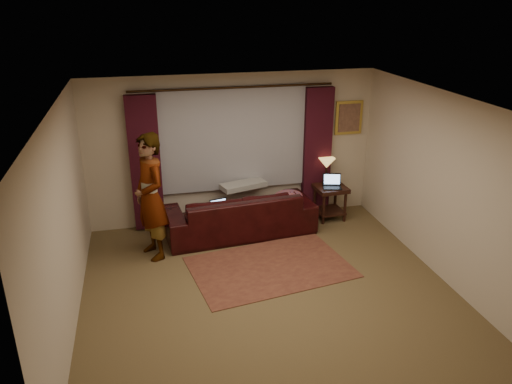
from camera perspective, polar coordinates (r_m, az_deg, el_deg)
floor at (r=6.98m, az=1.50°, el=-11.36°), size 5.00×5.00×0.01m
ceiling at (r=5.97m, az=1.75°, el=10.07°), size 5.00×5.00×0.02m
wall_back at (r=8.66m, az=-2.64°, el=4.90°), size 5.00×0.02×2.60m
wall_front at (r=4.30m, az=10.46°, el=-14.35°), size 5.00×0.02×2.60m
wall_left at (r=6.26m, az=-21.15°, el=-3.46°), size 0.02×5.00×2.60m
wall_right at (r=7.37m, az=20.75°, el=0.39°), size 0.02×5.00×2.60m
sheer_curtain at (r=8.55m, az=-2.59°, el=6.07°), size 2.50×0.05×1.80m
drape_left at (r=8.46m, az=-12.53°, el=3.12°), size 0.50×0.14×2.30m
drape_right at (r=8.98m, az=6.98°, el=4.58°), size 0.50×0.14×2.30m
curtain_rod at (r=8.30m, az=-2.62°, el=11.83°), size 0.04×0.04×3.40m
picture_frame at (r=9.12m, az=10.55°, el=8.36°), size 0.50×0.04×0.60m
sofa at (r=8.36m, az=-1.92°, el=-1.54°), size 2.58×1.29×1.01m
throw_blanket at (r=8.49m, az=-1.48°, el=2.48°), size 0.84×0.52×0.09m
clothing_pile at (r=8.43m, az=3.68°, el=-0.58°), size 0.59×0.52×0.21m
laptop_sofa at (r=8.02m, az=-3.99°, el=-1.79°), size 0.36×0.38×0.21m
area_rug at (r=7.54m, az=1.62°, el=-8.56°), size 2.50×1.86×0.01m
end_table at (r=9.08m, az=8.41°, el=-1.16°), size 0.56×0.56×0.62m
tiffany_lamp at (r=9.00m, az=8.03°, el=2.40°), size 0.32×0.32×0.48m
laptop_table at (r=8.85m, az=8.74°, el=1.17°), size 0.40×0.42×0.23m
person at (r=7.61m, az=-11.96°, el=-0.57°), size 0.75×0.75×1.96m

